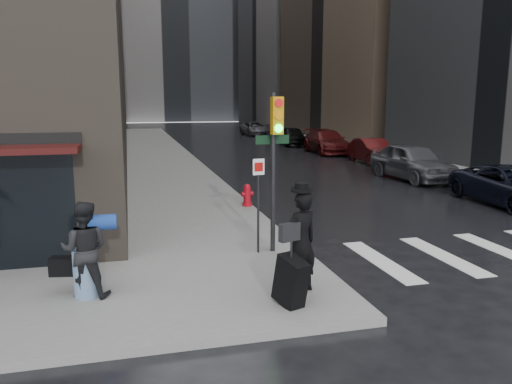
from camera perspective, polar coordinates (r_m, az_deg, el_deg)
ground at (r=9.60m, az=-2.04°, el=-11.37°), size 140.00×140.00×0.00m
sidewalk_left at (r=35.93m, az=-11.36°, el=4.75°), size 4.00×50.00×0.15m
sidewalk_right at (r=39.04m, az=8.92°, el=5.28°), size 3.00×50.00×0.15m
bldg_left_far at (r=72.19m, az=-24.27°, el=17.17°), size 22.00×20.00×26.00m
bldg_right_far at (r=72.85m, az=8.63°, el=17.48°), size 22.00×20.00×25.00m
bldg_distant at (r=87.94m, az=-9.61°, el=18.54°), size 40.00×12.00×32.00m
man_overcoat at (r=8.88m, az=4.90°, el=-6.39°), size 1.03×1.30×2.04m
man_jeans at (r=9.24m, az=-19.03°, el=-6.22°), size 1.20×0.81×1.72m
traffic_light at (r=11.03m, az=2.00°, el=4.69°), size 0.89×0.46×3.58m
fire_hydrant at (r=16.26m, az=-1.02°, el=-0.47°), size 0.42×0.32×0.73m
parked_car_1 at (r=23.53m, az=17.41°, el=3.35°), size 2.13×4.93×1.66m
parked_car_2 at (r=29.06m, az=13.17°, el=4.58°), size 1.77×4.32×1.39m
parked_car_3 at (r=34.12m, az=8.09°, el=5.73°), size 2.54×5.46×1.54m
parked_car_4 at (r=39.36m, az=4.21°, el=6.38°), size 2.14×4.45×1.47m
parked_car_5 at (r=44.99m, az=2.33°, el=6.85°), size 1.84×4.25×1.36m
parked_car_6 at (r=50.45m, az=-0.03°, el=7.28°), size 2.47×5.05×1.38m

